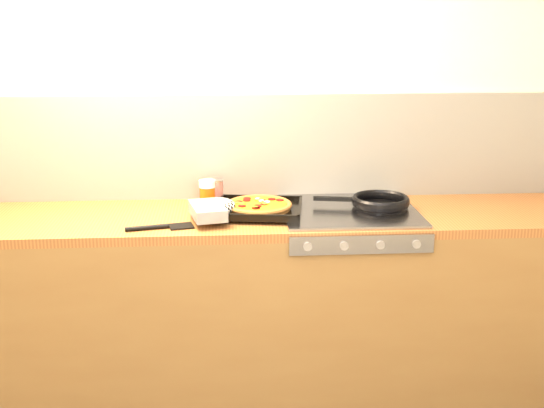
{
  "coord_description": "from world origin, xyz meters",
  "views": [
    {
      "loc": [
        -0.1,
        -1.82,
        1.75
      ],
      "look_at": [
        0.1,
        1.08,
        0.95
      ],
      "focal_mm": 45.0,
      "sensor_mm": 36.0,
      "label": 1
    }
  ],
  "objects": [
    {
      "name": "stovetop",
      "position": [
        0.45,
        1.1,
        0.91
      ],
      "size": [
        0.6,
        0.56,
        0.02
      ],
      "primitive_type": "cube",
      "color": "gray",
      "rests_on": "counter_run"
    },
    {
      "name": "juice_glass",
      "position": [
        -0.19,
        1.23,
        0.96
      ],
      "size": [
        0.08,
        0.08,
        0.13
      ],
      "color": "#D84B0C",
      "rests_on": "counter_run"
    },
    {
      "name": "wooden_spoon",
      "position": [
        0.02,
        1.29,
        0.91
      ],
      "size": [
        0.3,
        0.07,
        0.02
      ],
      "color": "#B2874B",
      "rests_on": "counter_run"
    },
    {
      "name": "tomato_can",
      "position": [
        -0.16,
        1.28,
        0.96
      ],
      "size": [
        0.09,
        0.09,
        0.12
      ],
      "color": "maroon",
      "rests_on": "counter_run"
    },
    {
      "name": "black_spatula",
      "position": [
        -0.37,
        0.91,
        0.91
      ],
      "size": [
        0.29,
        0.11,
        0.02
      ],
      "color": "black",
      "rests_on": "counter_run"
    },
    {
      "name": "frying_pan",
      "position": [
        0.59,
        1.12,
        0.94
      ],
      "size": [
        0.45,
        0.31,
        0.04
      ],
      "color": "black",
      "rests_on": "stovetop"
    },
    {
      "name": "counter_run",
      "position": [
        0.0,
        1.1,
        0.45
      ],
      "size": [
        3.2,
        0.62,
        0.9
      ],
      "color": "brown",
      "rests_on": "ground"
    },
    {
      "name": "pizza_on_tray",
      "position": [
        -0.02,
        1.07,
        0.94
      ],
      "size": [
        0.52,
        0.42,
        0.06
      ],
      "color": "black",
      "rests_on": "stovetop"
    },
    {
      "name": "room_shell",
      "position": [
        0.0,
        1.39,
        1.15
      ],
      "size": [
        3.2,
        3.2,
        3.2
      ],
      "color": "white",
      "rests_on": "ground"
    }
  ]
}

